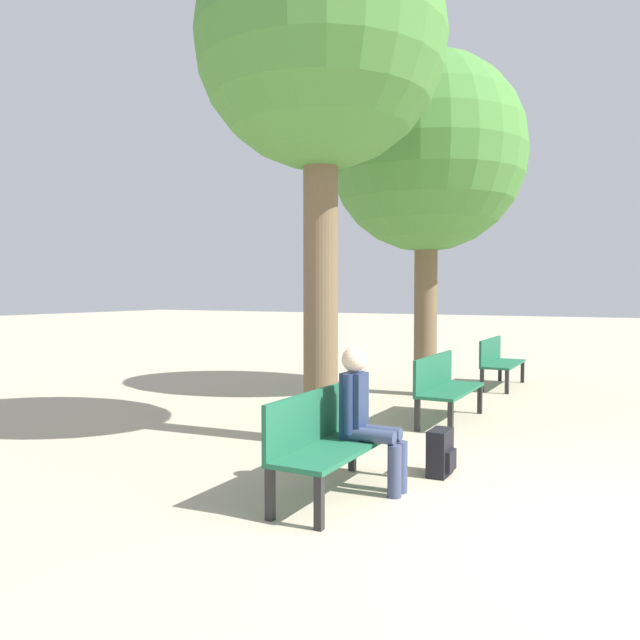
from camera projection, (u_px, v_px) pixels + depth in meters
ground_plane at (633, 551)px, 4.05m from camera, size 80.00×80.00×0.00m
bench_row_0 at (328, 436)px, 5.17m from camera, size 0.50×1.53×0.86m
bench_row_1 at (444, 384)px, 8.10m from camera, size 0.50×1.53×0.86m
bench_row_2 at (498, 359)px, 11.03m from camera, size 0.50×1.53×0.86m
tree_row_0 at (321, 48)px, 6.75m from camera, size 2.73×2.73×5.76m
tree_row_1 at (427, 155)px, 10.02m from camera, size 3.17×3.17×5.51m
person_seated at (366, 414)px, 5.28m from camera, size 0.56×0.32×1.22m
backpack at (441, 453)px, 5.71m from camera, size 0.21×0.32×0.42m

